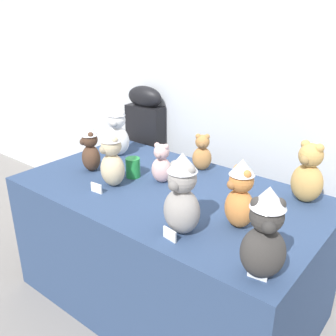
{
  "coord_description": "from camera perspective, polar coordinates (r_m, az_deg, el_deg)",
  "views": [
    {
      "loc": [
        1.12,
        -1.14,
        1.57
      ],
      "look_at": [
        0.0,
        0.25,
        0.83
      ],
      "focal_mm": 40.86,
      "sensor_mm": 36.0,
      "label": 1
    }
  ],
  "objects": [
    {
      "name": "ground_plane",
      "position": [
        2.24,
        -4.32,
        -22.01
      ],
      "size": [
        10.0,
        10.0,
        0.0
      ],
      "primitive_type": "plane",
      "color": "gray"
    },
    {
      "name": "wall_back",
      "position": [
        2.39,
        11.0,
        15.66
      ],
      "size": [
        7.0,
        0.08,
        2.6
      ],
      "primitive_type": "cube",
      "color": "silver",
      "rests_on": "ground_plane"
    },
    {
      "name": "display_table",
      "position": [
        2.16,
        0.0,
        -11.69
      ],
      "size": [
        1.59,
        0.9,
        0.71
      ],
      "primitive_type": "cube",
      "color": "navy",
      "rests_on": "ground_plane"
    },
    {
      "name": "instrument_case",
      "position": [
        2.86,
        -3.27,
        1.51
      ],
      "size": [
        0.29,
        0.14,
        1.08
      ],
      "rotation": [
        0.0,
        0.0,
        0.06
      ],
      "color": "black",
      "rests_on": "ground_plane"
    },
    {
      "name": "teddy_bear_ginger",
      "position": [
        1.62,
        10.72,
        -3.9
      ],
      "size": [
        0.18,
        0.17,
        0.31
      ],
      "rotation": [
        0.0,
        0.0,
        -0.49
      ],
      "color": "#D17F3D",
      "rests_on": "display_table"
    },
    {
      "name": "teddy_bear_cocoa",
      "position": [
        2.21,
        -11.52,
        2.83
      ],
      "size": [
        0.16,
        0.15,
        0.27
      ],
      "rotation": [
        0.0,
        0.0,
        -0.46
      ],
      "color": "#4C3323",
      "rests_on": "display_table"
    },
    {
      "name": "teddy_bear_caramel",
      "position": [
        2.2,
        5.1,
        2.21
      ],
      "size": [
        0.14,
        0.14,
        0.22
      ],
      "rotation": [
        0.0,
        0.0,
        0.56
      ],
      "color": "#B27A42",
      "rests_on": "display_table"
    },
    {
      "name": "teddy_bear_ash",
      "position": [
        1.54,
        2.08,
        -4.03
      ],
      "size": [
        0.16,
        0.14,
        0.35
      ],
      "rotation": [
        0.0,
        0.0,
        -0.01
      ],
      "color": "gray",
      "rests_on": "display_table"
    },
    {
      "name": "teddy_bear_blush",
      "position": [
        2.03,
        -0.97,
        0.57
      ],
      "size": [
        0.13,
        0.12,
        0.22
      ],
      "rotation": [
        0.0,
        0.0,
        0.22
      ],
      "color": "beige",
      "rests_on": "display_table"
    },
    {
      "name": "teddy_bear_snow",
      "position": [
        2.42,
        -7.62,
        5.58
      ],
      "size": [
        0.19,
        0.18,
        0.33
      ],
      "rotation": [
        0.0,
        0.0,
        0.45
      ],
      "color": "white",
      "rests_on": "display_table"
    },
    {
      "name": "teddy_bear_charcoal",
      "position": [
        1.34,
        14.24,
        -9.57
      ],
      "size": [
        0.2,
        0.2,
        0.35
      ],
      "rotation": [
        0.0,
        0.0,
        0.58
      ],
      "color": "#383533",
      "rests_on": "display_table"
    },
    {
      "name": "teddy_bear_honey",
      "position": [
        1.93,
        20.15,
        -0.88
      ],
      "size": [
        0.18,
        0.16,
        0.3
      ],
      "rotation": [
        0.0,
        0.0,
        -0.2
      ],
      "color": "tan",
      "rests_on": "display_table"
    },
    {
      "name": "teddy_bear_sand",
      "position": [
        1.99,
        -8.38,
        1.5
      ],
      "size": [
        0.17,
        0.15,
        0.32
      ],
      "rotation": [
        0.0,
        0.0,
        -0.24
      ],
      "color": "#CCB78E",
      "rests_on": "display_table"
    },
    {
      "name": "party_cup_green",
      "position": [
        2.12,
        -5.25,
        0.07
      ],
      "size": [
        0.08,
        0.08,
        0.11
      ],
      "primitive_type": "cylinder",
      "color": "#238C3D",
      "rests_on": "display_table"
    },
    {
      "name": "name_card_front_left",
      "position": [
        1.56,
        0.25,
        -9.88
      ],
      "size": [
        0.07,
        0.02,
        0.05
      ],
      "primitive_type": "cube",
      "rotation": [
        0.0,
        0.0,
        -0.15
      ],
      "color": "white",
      "rests_on": "display_table"
    },
    {
      "name": "name_card_front_middle",
      "position": [
        1.4,
        13.21,
        -14.98
      ],
      "size": [
        0.07,
        0.02,
        0.05
      ],
      "primitive_type": "cube",
      "rotation": [
        0.0,
        0.0,
        0.14
      ],
      "color": "white",
      "rests_on": "display_table"
    },
    {
      "name": "name_card_front_right",
      "position": [
        1.97,
        -10.63,
        -2.96
      ],
      "size": [
        0.07,
        0.01,
        0.05
      ],
      "primitive_type": "cube",
      "rotation": [
        0.0,
        0.0,
        0.08
      ],
      "color": "white",
      "rests_on": "display_table"
    }
  ]
}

